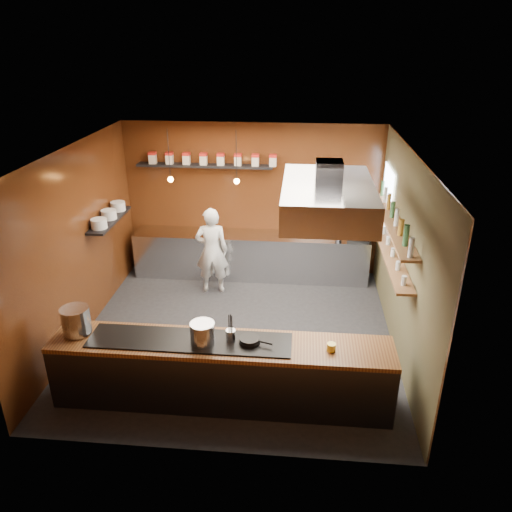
# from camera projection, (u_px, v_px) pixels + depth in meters

# --- Properties ---
(floor) EXTENTS (5.00, 5.00, 0.00)m
(floor) POSITION_uv_depth(u_px,v_px,m) (238.00, 334.00, 8.16)
(floor) COLOR black
(floor) RESTS_ON ground
(back_wall) EXTENTS (5.00, 0.00, 5.00)m
(back_wall) POSITION_uv_depth(u_px,v_px,m) (252.00, 200.00, 9.82)
(back_wall) COLOR #3D170B
(back_wall) RESTS_ON ground
(left_wall) EXTENTS (0.00, 5.00, 5.00)m
(left_wall) POSITION_uv_depth(u_px,v_px,m) (77.00, 245.00, 7.76)
(left_wall) COLOR #3D170B
(left_wall) RESTS_ON ground
(right_wall) EXTENTS (0.00, 5.00, 5.00)m
(right_wall) POSITION_uv_depth(u_px,v_px,m) (404.00, 257.00, 7.34)
(right_wall) COLOR brown
(right_wall) RESTS_ON ground
(ceiling) EXTENTS (5.00, 5.00, 0.00)m
(ceiling) POSITION_uv_depth(u_px,v_px,m) (234.00, 152.00, 6.93)
(ceiling) COLOR silver
(ceiling) RESTS_ON back_wall
(window_pane) EXTENTS (0.00, 1.00, 1.00)m
(window_pane) POSITION_uv_depth(u_px,v_px,m) (387.00, 196.00, 8.72)
(window_pane) COLOR white
(window_pane) RESTS_ON right_wall
(prep_counter) EXTENTS (4.60, 0.65, 0.90)m
(prep_counter) POSITION_uv_depth(u_px,v_px,m) (251.00, 255.00, 9.95)
(prep_counter) COLOR silver
(prep_counter) RESTS_ON floor
(pass_counter) EXTENTS (4.40, 0.72, 0.94)m
(pass_counter) POSITION_uv_depth(u_px,v_px,m) (221.00, 372.00, 6.52)
(pass_counter) COLOR #38383D
(pass_counter) RESTS_ON floor
(tin_shelf) EXTENTS (2.60, 0.26, 0.04)m
(tin_shelf) POSITION_uv_depth(u_px,v_px,m) (205.00, 166.00, 9.48)
(tin_shelf) COLOR black
(tin_shelf) RESTS_ON back_wall
(plate_shelf) EXTENTS (0.30, 1.40, 0.04)m
(plate_shelf) POSITION_uv_depth(u_px,v_px,m) (110.00, 220.00, 8.63)
(plate_shelf) COLOR black
(plate_shelf) RESTS_ON left_wall
(bottle_shelf_upper) EXTENTS (0.26, 2.80, 0.04)m
(bottle_shelf_upper) POSITION_uv_depth(u_px,v_px,m) (393.00, 223.00, 7.45)
(bottle_shelf_upper) COLOR brown
(bottle_shelf_upper) RESTS_ON right_wall
(bottle_shelf_lower) EXTENTS (0.26, 2.80, 0.04)m
(bottle_shelf_lower) POSITION_uv_depth(u_px,v_px,m) (390.00, 251.00, 7.64)
(bottle_shelf_lower) COLOR brown
(bottle_shelf_lower) RESTS_ON right_wall
(extractor_hood) EXTENTS (1.20, 2.00, 0.72)m
(extractor_hood) POSITION_uv_depth(u_px,v_px,m) (327.00, 197.00, 6.66)
(extractor_hood) COLOR #38383D
(extractor_hood) RESTS_ON ceiling
(pendant_left) EXTENTS (0.10, 0.10, 0.95)m
(pendant_left) POSITION_uv_depth(u_px,v_px,m) (170.00, 177.00, 8.94)
(pendant_left) COLOR black
(pendant_left) RESTS_ON ceiling
(pendant_right) EXTENTS (0.10, 0.10, 0.95)m
(pendant_right) POSITION_uv_depth(u_px,v_px,m) (237.00, 178.00, 8.84)
(pendant_right) COLOR black
(pendant_right) RESTS_ON ceiling
(storage_tins) EXTENTS (2.43, 0.13, 0.22)m
(storage_tins) POSITION_uv_depth(u_px,v_px,m) (212.00, 159.00, 9.41)
(storage_tins) COLOR #BDB09D
(storage_tins) RESTS_ON tin_shelf
(plate_stacks) EXTENTS (0.26, 1.16, 0.16)m
(plate_stacks) POSITION_uv_depth(u_px,v_px,m) (109.00, 214.00, 8.59)
(plate_stacks) COLOR silver
(plate_stacks) RESTS_ON plate_shelf
(bottles) EXTENTS (0.06, 2.66, 0.24)m
(bottles) POSITION_uv_depth(u_px,v_px,m) (395.00, 214.00, 7.39)
(bottles) COLOR silver
(bottles) RESTS_ON bottle_shelf_upper
(wine_glasses) EXTENTS (0.07, 2.37, 0.13)m
(wine_glasses) POSITION_uv_depth(u_px,v_px,m) (391.00, 246.00, 7.61)
(wine_glasses) COLOR silver
(wine_glasses) RESTS_ON bottle_shelf_lower
(stockpot_large) EXTENTS (0.46, 0.46, 0.36)m
(stockpot_large) POSITION_uv_depth(u_px,v_px,m) (76.00, 320.00, 6.44)
(stockpot_large) COLOR silver
(stockpot_large) RESTS_ON pass_counter
(stockpot_small) EXTENTS (0.35, 0.35, 0.29)m
(stockpot_small) POSITION_uv_depth(u_px,v_px,m) (203.00, 333.00, 6.23)
(stockpot_small) COLOR silver
(stockpot_small) RESTS_ON pass_counter
(utensil_crock) EXTENTS (0.14, 0.14, 0.16)m
(utensil_crock) POSITION_uv_depth(u_px,v_px,m) (231.00, 335.00, 6.30)
(utensil_crock) COLOR silver
(utensil_crock) RESTS_ON pass_counter
(frying_pan) EXTENTS (0.44, 0.28, 0.07)m
(frying_pan) POSITION_uv_depth(u_px,v_px,m) (250.00, 340.00, 6.29)
(frying_pan) COLOR black
(frying_pan) RESTS_ON pass_counter
(butter_jar) EXTENTS (0.13, 0.13, 0.10)m
(butter_jar) POSITION_uv_depth(u_px,v_px,m) (331.00, 347.00, 6.15)
(butter_jar) COLOR yellow
(butter_jar) RESTS_ON pass_counter
(espresso_machine) EXTENTS (0.51, 0.49, 0.41)m
(espresso_machine) POSITION_uv_depth(u_px,v_px,m) (361.00, 230.00, 9.43)
(espresso_machine) COLOR black
(espresso_machine) RESTS_ON prep_counter
(chef) EXTENTS (0.65, 0.47, 1.66)m
(chef) POSITION_uv_depth(u_px,v_px,m) (212.00, 251.00, 9.22)
(chef) COLOR silver
(chef) RESTS_ON floor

